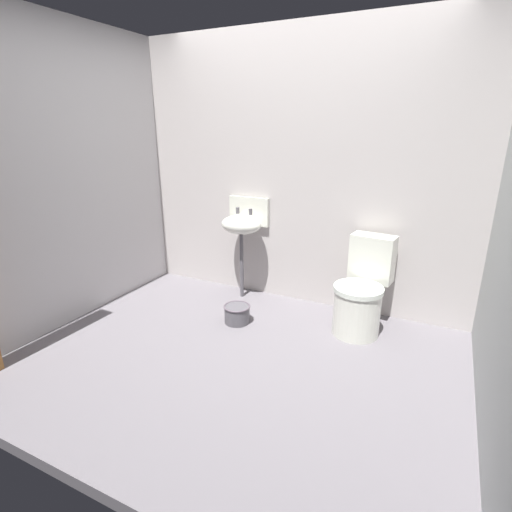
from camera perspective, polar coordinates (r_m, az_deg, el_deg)
The scene contains 6 objects.
ground_plane at distance 3.12m, azimuth -2.39°, elevation -14.54°, with size 3.60×2.68×0.08m, color slate.
wall_back at distance 3.73m, azimuth 6.28°, elevation 11.93°, with size 3.60×0.10×2.49m, color #BBB3B0.
wall_left at distance 3.79m, azimuth -24.73°, elevation 10.50°, with size 0.10×2.48×2.49m, color #B5B2B3.
toilet_near_wall at distance 3.40m, azimuth 15.00°, elevation -5.36°, with size 0.45×0.63×0.78m.
sink at distance 3.82m, azimuth -1.96°, elevation 4.73°, with size 0.42×0.35×0.99m.
bucket at distance 3.50m, azimuth -2.76°, elevation -8.29°, with size 0.24×0.24×0.16m.
Camera 1 is at (1.27, -2.29, 1.65)m, focal length 27.66 mm.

